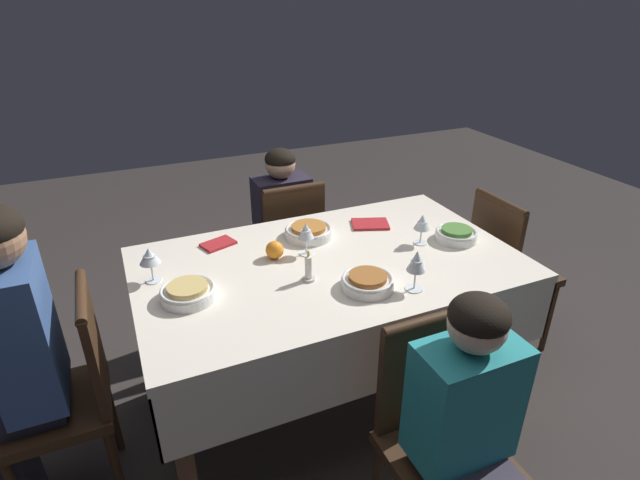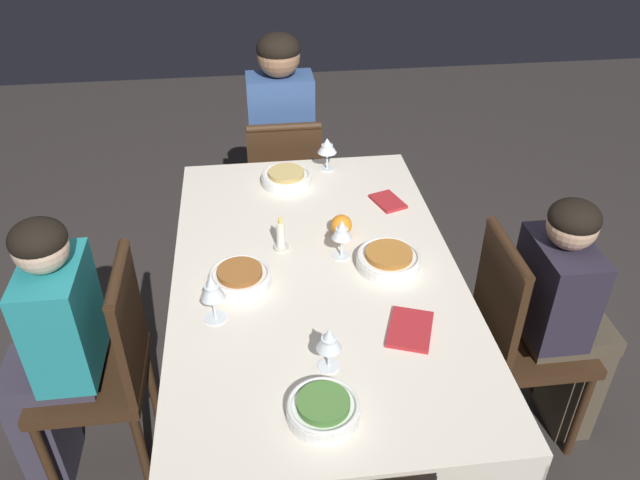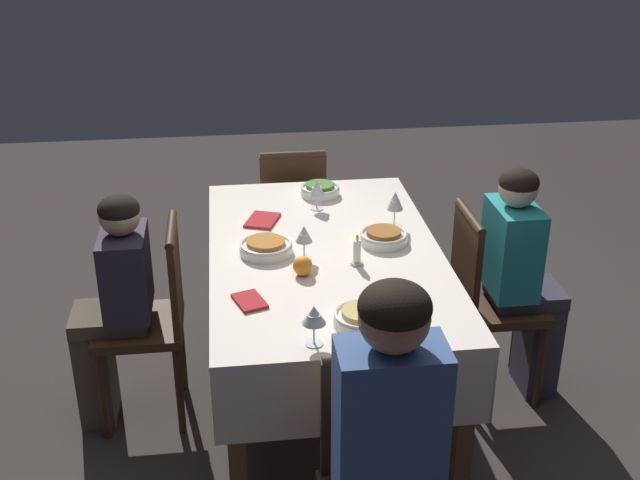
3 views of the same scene
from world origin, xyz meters
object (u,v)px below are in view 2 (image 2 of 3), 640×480
Objects in this scene: person_adult_denim at (281,140)px; bowl_west at (286,177)px; wine_glass_south at (212,289)px; candle_centerpiece at (281,237)px; chair_south at (106,365)px; napkin_spare_side at (388,201)px; chair_north at (519,332)px; wine_glass_east at (329,340)px; wine_glass_west at (327,146)px; wine_glass_north at (342,231)px; person_child_dark at (565,314)px; orange_fruit at (341,225)px; bowl_south at (240,277)px; bowl_east at (323,408)px; dining_table at (316,293)px; chair_west at (285,190)px; person_child_teal at (52,349)px; bowl_north at (389,259)px; napkin_red_folded at (410,329)px.

bowl_west is (0.58, -0.02, 0.12)m from person_adult_denim.
person_adult_denim is 7.61× the size of wine_glass_south.
wine_glass_south is 1.27× the size of candle_centerpiece.
chair_south is 1.15m from napkin_spare_side.
wine_glass_east is (0.35, -0.72, 0.38)m from chair_north.
wine_glass_west is at bearing 152.93° from wine_glass_south.
wine_glass_west is at bearing 176.84° from wine_glass_north.
person_child_dark is 0.84m from orange_fruit.
bowl_south and bowl_east have the same top height.
candle_centerpiece is at bearing -142.14° from dining_table.
wine_glass_east is 0.85× the size of napkin_spare_side.
napkin_spare_side reaches higher than dining_table.
wine_glass_north is at bearing 15.45° from bowl_west.
dining_table is 0.26m from orange_fruit.
dining_table is 7.86× the size of bowl_south.
wine_glass_north is at bearing 107.51° from bowl_south.
dining_table is at bearing 100.04° from bowl_south.
wine_glass_south is 0.40m from candle_centerpiece.
chair_west is 0.54m from bowl_west.
person_child_teal is 1.03m from orange_fruit.
chair_west is at bearing 168.72° from bowl_south.
bowl_north is (0.01, 0.24, 0.12)m from dining_table.
person_adult_denim is at bearing -171.47° from orange_fruit.
wine_glass_north reaches higher than dining_table.
chair_west is 0.54m from wine_glass_west.
orange_fruit is at bearing 132.19° from wine_glass_south.
wine_glass_north reaches higher than chair_south.
chair_south is at bearing 60.96° from person_adult_denim.
chair_north is at bearing 76.92° from wine_glass_north.
chair_south is at bearing 90.00° from person_child_teal.
wine_glass_east is at bearing 1.86° from bowl_west.
bowl_south is 0.58m from bowl_east.
wine_glass_north reaches higher than chair_west.
wine_glass_west is 0.81m from bowl_south.
person_child_teal is 5.44× the size of bowl_south.
wine_glass_south is at bearing 78.00° from person_adult_denim.
candle_centerpiece is at bearing -74.34° from orange_fruit.
person_child_dark is at bearing 111.60° from wine_glass_east.
orange_fruit is (-0.25, 0.97, 0.23)m from person_child_teal.
bowl_east is (1.26, -0.18, -0.08)m from wine_glass_west.
wine_glass_south is at bearing -127.30° from wine_glass_east.
bowl_south is 1.22× the size of napkin_spare_side.
napkin_red_folded is at bearing 6.14° from wine_glass_west.
bowl_south is (0.62, -0.19, 0.00)m from bowl_west.
orange_fruit is (-0.39, 0.43, -0.08)m from wine_glass_south.
chair_west is 6.50× the size of wine_glass_east.
wine_glass_south is (0.12, -1.18, 0.33)m from person_child_dark.
bowl_north is (-0.05, 0.94, 0.31)m from chair_south.
wine_glass_west is 0.69m from bowl_north.
person_adult_denim is (-0.14, -0.00, 0.19)m from chair_west.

